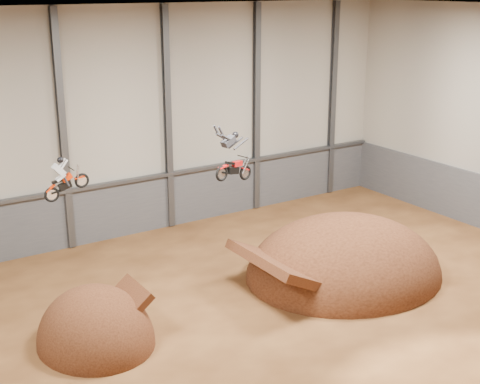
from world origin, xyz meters
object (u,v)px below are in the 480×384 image
landing_ramp (344,275)px  fmx_rider_a (68,173)px  fmx_rider_b (233,154)px  takeoff_ramp (96,342)px

landing_ramp → fmx_rider_a: 15.82m
fmx_rider_a → fmx_rider_b: bearing=-10.9°
takeoff_ramp → fmx_rider_b: fmx_rider_b is taller
takeoff_ramp → fmx_rider_a: 7.55m
landing_ramp → fmx_rider_b: fmx_rider_b is taller
takeoff_ramp → fmx_rider_a: bearing=87.4°
fmx_rider_b → takeoff_ramp: bearing=175.6°
takeoff_ramp → landing_ramp: bearing=-2.3°
landing_ramp → fmx_rider_b: (-6.09, 1.60, 7.26)m
landing_ramp → takeoff_ramp: bearing=177.7°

